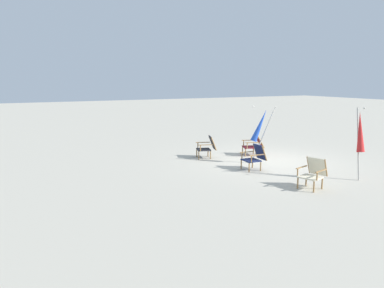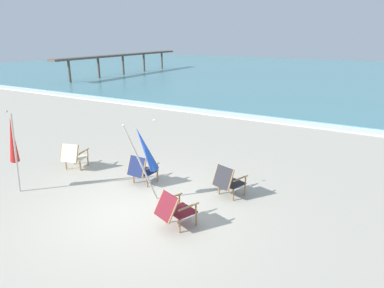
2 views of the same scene
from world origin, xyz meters
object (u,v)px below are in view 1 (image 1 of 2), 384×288
Objects in this scene: beach_chair_front_left at (313,172)px; umbrella_furled_red at (360,133)px; beach_chair_far_center at (254,144)px; umbrella_furled_blue at (260,126)px; beach_chair_mid_center at (255,156)px; beach_chair_back_left at (208,146)px.

umbrella_furled_red reaches higher than beach_chair_front_left.
beach_chair_far_center is 0.46× the size of umbrella_furled_blue.
beach_chair_far_center is 4.45m from beach_chair_front_left.
beach_chair_far_center is at bearing -35.67° from beach_chair_mid_center.
beach_chair_front_left is (-4.28, 1.22, 0.01)m from beach_chair_far_center.
beach_chair_back_left is 5.27m from umbrella_furled_red.
beach_chair_front_left is 0.39× the size of umbrella_furled_red.
beach_chair_mid_center and beach_chair_front_left have the same top height.
beach_chair_front_left is (-2.39, -0.14, -0.00)m from beach_chair_mid_center.
beach_chair_mid_center is 0.97× the size of beach_chair_back_left.
beach_chair_mid_center reaches higher than beach_chair_far_center.
umbrella_furled_blue is (-1.18, 0.65, 0.88)m from beach_chair_far_center.
beach_chair_front_left is 3.27m from umbrella_furled_blue.
beach_chair_far_center is 1.11× the size of beach_chair_front_left.
umbrella_furled_red is at bearing -172.53° from beach_chair_far_center.
beach_chair_front_left is at bearing -176.61° from beach_chair_mid_center.
umbrella_furled_red is (-4.61, -2.38, 0.95)m from beach_chair_back_left.
beach_chair_front_left is 2.01m from umbrella_furled_red.
umbrella_furled_blue is at bearing -45.04° from beach_chair_mid_center.
beach_chair_front_left is at bearing -172.60° from beach_chair_back_left.
umbrella_furled_red is at bearing -88.49° from beach_chair_front_left.
beach_chair_back_left is 1.02× the size of beach_chair_front_left.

